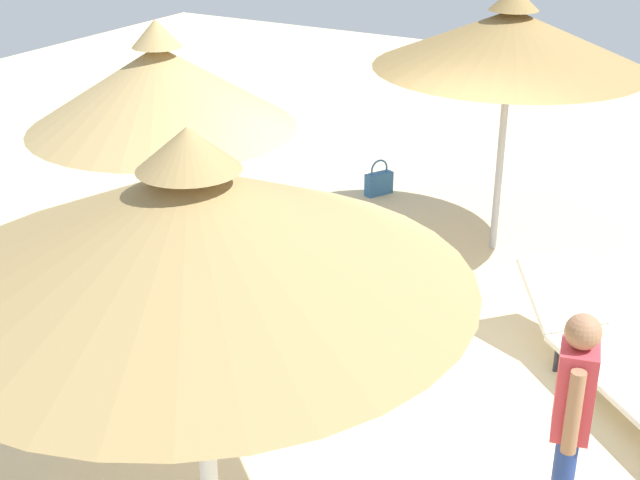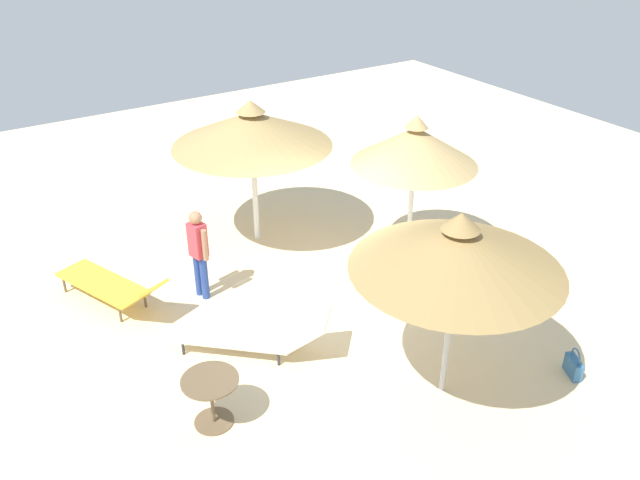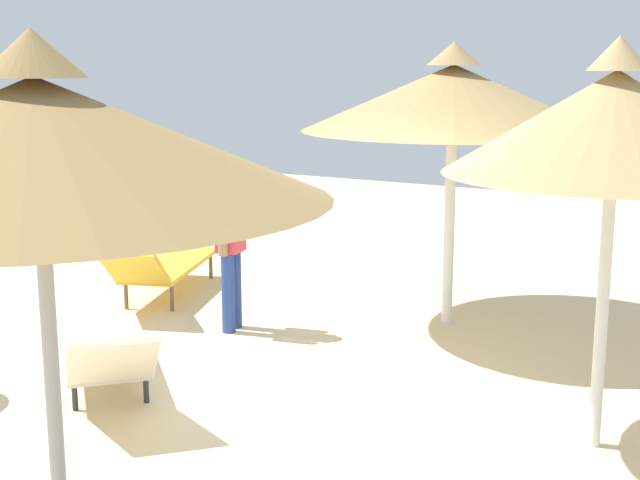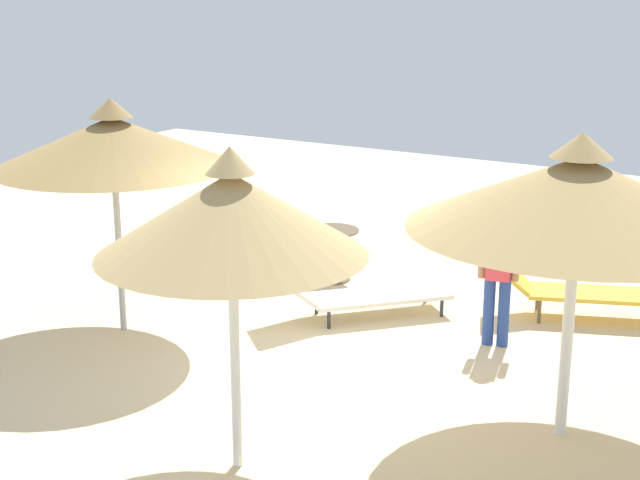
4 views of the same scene
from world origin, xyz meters
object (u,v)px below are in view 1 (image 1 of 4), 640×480
Objects in this scene: parasol_umbrella_center at (160,88)px; parasol_umbrella_near_left at (511,39)px; lounge_chair_front at (617,357)px; person_standing_far_left at (571,417)px; handbag at (379,182)px; parasol_umbrella_far_right at (193,227)px.

parasol_umbrella_center is 3.58m from parasol_umbrella_near_left.
parasol_umbrella_center is 1.00× the size of parasol_umbrella_near_left.
parasol_umbrella_center reaches higher than parasol_umbrella_near_left.
lounge_chair_front is at bearing 39.57° from parasol_umbrella_near_left.
person_standing_far_left is at bearing 25.03° from parasol_umbrella_near_left.
lounge_chair_front is 4.60m from handbag.
parasol_umbrella_near_left is 2.85m from handbag.
lounge_chair_front is at bearing 103.93° from parasol_umbrella_center.
person_standing_far_left is (-1.29, 1.73, -1.35)m from parasol_umbrella_far_right.
parasol_umbrella_near_left is (-3.05, 1.88, 0.04)m from parasol_umbrella_center.
parasol_umbrella_center is at bearing -1.76° from handbag.
parasol_umbrella_center is 4.21m from lounge_chair_front.
parasol_umbrella_center is 6.07× the size of handbag.
lounge_chair_front is at bearing -177.83° from person_standing_far_left.
parasol_umbrella_far_right reaches higher than lounge_chair_front.
parasol_umbrella_far_right reaches higher than parasol_umbrella_near_left.
lounge_chair_front reaches higher than handbag.
handbag is at bearing -162.68° from parasol_umbrella_far_right.
handbag is (-2.93, -3.54, -0.16)m from lounge_chair_front.
parasol_umbrella_near_left reaches higher than handbag.
person_standing_far_left is at bearing 76.56° from parasol_umbrella_center.
parasol_umbrella_center reaches higher than lounge_chair_front.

